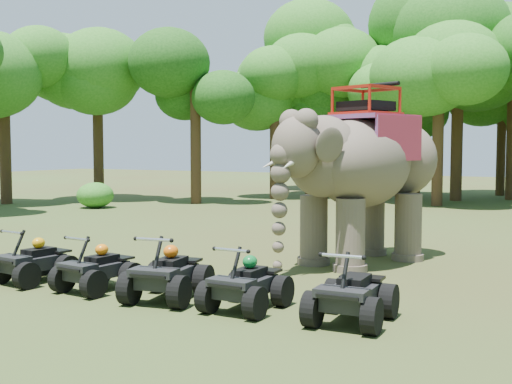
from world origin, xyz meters
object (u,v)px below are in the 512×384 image
atv_0 (33,255)px  atv_1 (97,262)px  elephant (362,173)px  atv_3 (246,277)px  atv_4 (352,286)px  atv_2 (167,267)px

atv_0 → atv_1: bearing=7.1°
elephant → atv_3: (-0.33, -5.55, -1.67)m
elephant → atv_4: bearing=-52.0°
elephant → atv_1: (-3.75, -5.61, -1.69)m
atv_0 → atv_4: bearing=7.8°
elephant → atv_1: 6.95m
elephant → atv_2: elephant is taller
atv_3 → atv_2: bearing=-177.5°
atv_3 → atv_4: (1.96, 0.06, 0.02)m
elephant → atv_1: bearing=-102.3°
atv_1 → atv_3: size_ratio=0.97×
atv_0 → atv_1: atv_0 is taller
elephant → atv_0: bearing=-113.0°
elephant → atv_0: elephant is taller
atv_2 → elephant: bearing=61.3°
elephant → atv_3: bearing=-72.0°
elephant → atv_4: (1.64, -5.49, -1.65)m
atv_1 → atv_3: atv_3 is taller
atv_4 → atv_2: bearing=179.7°
atv_0 → atv_1: (1.77, 0.01, -0.01)m
atv_2 → atv_4: 3.65m
atv_2 → atv_4: (3.65, 0.10, -0.02)m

